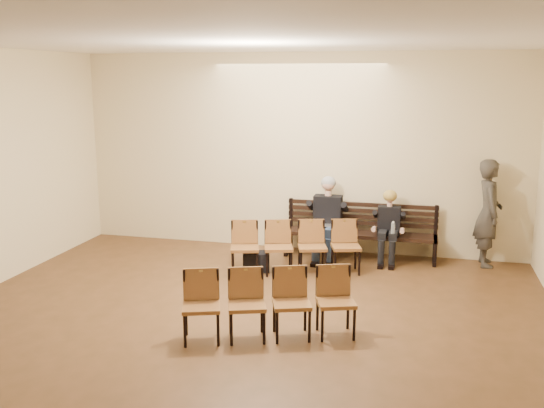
{
  "coord_description": "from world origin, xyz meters",
  "views": [
    {
      "loc": [
        2.14,
        -5.51,
        3.09
      ],
      "look_at": [
        -0.24,
        4.05,
        1.0
      ],
      "focal_mm": 40.0,
      "sensor_mm": 36.0,
      "label": 1
    }
  ],
  "objects_px": {
    "laptop": "(323,227)",
    "chair_row_back": "(269,305)",
    "bench": "(359,245)",
    "seated_woman": "(388,231)",
    "chair_row_front": "(295,248)",
    "water_bottle": "(393,234)",
    "passerby": "(489,205)",
    "seated_man": "(327,218)",
    "bag": "(256,262)"
  },
  "relations": [
    {
      "from": "bag",
      "to": "seated_woman",
      "type": "bearing_deg",
      "value": 26.67
    },
    {
      "from": "laptop",
      "to": "seated_man",
      "type": "bearing_deg",
      "value": 58.0
    },
    {
      "from": "passerby",
      "to": "chair_row_front",
      "type": "xyz_separation_m",
      "value": [
        -2.98,
        -1.19,
        -0.6
      ]
    },
    {
      "from": "seated_woman",
      "to": "water_bottle",
      "type": "distance_m",
      "value": 0.28
    },
    {
      "from": "water_bottle",
      "to": "passerby",
      "type": "bearing_deg",
      "value": 18.02
    },
    {
      "from": "seated_man",
      "to": "seated_woman",
      "type": "relative_size",
      "value": 1.32
    },
    {
      "from": "laptop",
      "to": "chair_row_back",
      "type": "xyz_separation_m",
      "value": [
        -0.1,
        -3.32,
        -0.14
      ]
    },
    {
      "from": "water_bottle",
      "to": "passerby",
      "type": "height_order",
      "value": "passerby"
    },
    {
      "from": "laptop",
      "to": "chair_row_front",
      "type": "relative_size",
      "value": 0.15
    },
    {
      "from": "bench",
      "to": "water_bottle",
      "type": "relative_size",
      "value": 12.33
    },
    {
      "from": "seated_woman",
      "to": "chair_row_back",
      "type": "xyz_separation_m",
      "value": [
        -1.19,
        -3.44,
        -0.12
      ]
    },
    {
      "from": "seated_man",
      "to": "bench",
      "type": "bearing_deg",
      "value": 12.09
    },
    {
      "from": "seated_woman",
      "to": "chair_row_front",
      "type": "height_order",
      "value": "seated_woman"
    },
    {
      "from": "bench",
      "to": "seated_woman",
      "type": "xyz_separation_m",
      "value": [
        0.49,
        -0.12,
        0.31
      ]
    },
    {
      "from": "chair_row_back",
      "to": "seated_man",
      "type": "bearing_deg",
      "value": 68.13
    },
    {
      "from": "seated_man",
      "to": "water_bottle",
      "type": "height_order",
      "value": "seated_man"
    },
    {
      "from": "water_bottle",
      "to": "bag",
      "type": "bearing_deg",
      "value": -160.5
    },
    {
      "from": "seated_man",
      "to": "chair_row_back",
      "type": "relative_size",
      "value": 0.69
    },
    {
      "from": "bag",
      "to": "chair_row_front",
      "type": "height_order",
      "value": "chair_row_front"
    },
    {
      "from": "laptop",
      "to": "passerby",
      "type": "xyz_separation_m",
      "value": [
        2.69,
        0.35,
        0.46
      ]
    },
    {
      "from": "seated_man",
      "to": "water_bottle",
      "type": "xyz_separation_m",
      "value": [
        1.13,
        -0.27,
        -0.15
      ]
    },
    {
      "from": "chair_row_back",
      "to": "bench",
      "type": "bearing_deg",
      "value": 59.34
    },
    {
      "from": "laptop",
      "to": "passerby",
      "type": "relative_size",
      "value": 0.15
    },
    {
      "from": "bench",
      "to": "seated_man",
      "type": "bearing_deg",
      "value": -167.91
    },
    {
      "from": "seated_man",
      "to": "water_bottle",
      "type": "bearing_deg",
      "value": -13.4
    },
    {
      "from": "seated_woman",
      "to": "chair_row_front",
      "type": "bearing_deg",
      "value": -145.26
    },
    {
      "from": "seated_man",
      "to": "laptop",
      "type": "relative_size",
      "value": 4.5
    },
    {
      "from": "seated_woman",
      "to": "chair_row_front",
      "type": "distance_m",
      "value": 1.7
    },
    {
      "from": "seated_woman",
      "to": "chair_row_back",
      "type": "bearing_deg",
      "value": -109.08
    },
    {
      "from": "laptop",
      "to": "water_bottle",
      "type": "distance_m",
      "value": 1.19
    },
    {
      "from": "water_bottle",
      "to": "chair_row_front",
      "type": "bearing_deg",
      "value": -154.81
    },
    {
      "from": "water_bottle",
      "to": "laptop",
      "type": "bearing_deg",
      "value": 173.07
    },
    {
      "from": "bench",
      "to": "chair_row_front",
      "type": "xyz_separation_m",
      "value": [
        -0.91,
        -1.09,
        0.2
      ]
    },
    {
      "from": "laptop",
      "to": "water_bottle",
      "type": "bearing_deg",
      "value": -17.46
    },
    {
      "from": "seated_man",
      "to": "seated_woman",
      "type": "xyz_separation_m",
      "value": [
        1.05,
        0.0,
        -0.17
      ]
    },
    {
      "from": "water_bottle",
      "to": "chair_row_back",
      "type": "bearing_deg",
      "value": -111.93
    },
    {
      "from": "laptop",
      "to": "chair_row_back",
      "type": "relative_size",
      "value": 0.15
    },
    {
      "from": "water_bottle",
      "to": "chair_row_back",
      "type": "height_order",
      "value": "chair_row_back"
    },
    {
      "from": "seated_man",
      "to": "seated_woman",
      "type": "bearing_deg",
      "value": 0.0
    },
    {
      "from": "laptop",
      "to": "chair_row_front",
      "type": "xyz_separation_m",
      "value": [
        -0.3,
        -0.84,
        -0.14
      ]
    },
    {
      "from": "chair_row_back",
      "to": "bag",
      "type": "bearing_deg",
      "value": 89.62
    },
    {
      "from": "seated_woman",
      "to": "laptop",
      "type": "relative_size",
      "value": 3.42
    },
    {
      "from": "bench",
      "to": "chair_row_front",
      "type": "bearing_deg",
      "value": -129.85
    },
    {
      "from": "chair_row_back",
      "to": "seated_woman",
      "type": "bearing_deg",
      "value": 51.46
    },
    {
      "from": "chair_row_front",
      "to": "water_bottle",
      "type": "bearing_deg",
      "value": 8.75
    },
    {
      "from": "chair_row_front",
      "to": "seated_man",
      "type": "bearing_deg",
      "value": 53.85
    },
    {
      "from": "seated_woman",
      "to": "bag",
      "type": "relative_size",
      "value": 2.55
    },
    {
      "from": "seated_man",
      "to": "chair_row_back",
      "type": "bearing_deg",
      "value": -92.41
    },
    {
      "from": "bench",
      "to": "laptop",
      "type": "xyz_separation_m",
      "value": [
        -0.61,
        -0.25,
        0.34
      ]
    },
    {
      "from": "seated_woman",
      "to": "chair_row_front",
      "type": "relative_size",
      "value": 0.53
    }
  ]
}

